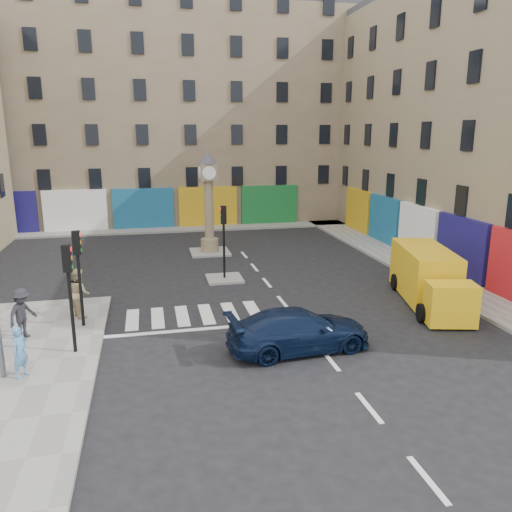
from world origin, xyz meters
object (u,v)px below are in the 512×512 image
object	(u,v)px
clock_pillar	(209,197)
pedestrian_tan	(79,292)
traffic_light_left_near	(69,281)
yellow_van	(428,277)
traffic_light_left_far	(78,263)
traffic_light_island	(224,230)
pedestrian_blue	(20,352)
navy_sedan	(299,330)
pedestrian_dark	(22,314)

from	to	relation	value
clock_pillar	pedestrian_tan	xyz separation A→B (m)	(-6.52, -10.27, -2.41)
traffic_light_left_near	yellow_van	xyz separation A→B (m)	(14.57, 2.43, -1.47)
traffic_light_left_far	traffic_light_island	bearing A→B (deg)	40.60
traffic_light_left_near	yellow_van	world-z (taller)	traffic_light_left_near
traffic_light_left_far	traffic_light_island	xyz separation A→B (m)	(6.30, 5.40, -0.03)
traffic_light_left_far	pedestrian_blue	distance (m)	4.47
traffic_light_left_near	traffic_light_island	distance (m)	10.03
traffic_light_left_near	pedestrian_tan	xyz separation A→B (m)	(-0.22, 3.52, -1.49)
clock_pillar	navy_sedan	distance (m)	15.27
traffic_light_left_far	clock_pillar	size ratio (longest dim) A/B	0.61
traffic_light_left_far	pedestrian_tan	size ratio (longest dim) A/B	1.88
traffic_light_left_far	navy_sedan	size ratio (longest dim) A/B	0.74
traffic_light_left_far	pedestrian_dark	xyz separation A→B (m)	(-1.93, -0.80, -1.54)
clock_pillar	yellow_van	bearing A→B (deg)	-53.97
traffic_light_left_far	traffic_light_island	size ratio (longest dim) A/B	1.00
yellow_van	traffic_light_island	bearing A→B (deg)	160.73
traffic_light_island	clock_pillar	world-z (taller)	clock_pillar
traffic_light_left_near	clock_pillar	size ratio (longest dim) A/B	0.61
traffic_light_island	pedestrian_tan	size ratio (longest dim) A/B	1.88
pedestrian_tan	pedestrian_blue	bearing A→B (deg)	141.73
pedestrian_tan	yellow_van	bearing A→B (deg)	-120.17
clock_pillar	navy_sedan	world-z (taller)	clock_pillar
traffic_light_island	pedestrian_dark	world-z (taller)	traffic_light_island
traffic_light_island	pedestrian_blue	size ratio (longest dim) A/B	2.29
traffic_light_left_far	pedestrian_blue	bearing A→B (deg)	-108.60
clock_pillar	pedestrian_tan	distance (m)	12.41
clock_pillar	pedestrian_blue	bearing A→B (deg)	-116.44
traffic_light_left_near	pedestrian_dark	bearing A→B (deg)	140.31
traffic_light_left_near	pedestrian_tan	distance (m)	3.83
yellow_van	pedestrian_dark	bearing A→B (deg)	-163.40
pedestrian_tan	traffic_light_left_far	bearing A→B (deg)	165.22
traffic_light_island	traffic_light_left_far	bearing A→B (deg)	-139.40
pedestrian_tan	pedestrian_dark	xyz separation A→B (m)	(-1.71, -1.92, -0.06)
clock_pillar	traffic_light_left_near	bearing A→B (deg)	-114.55
clock_pillar	navy_sedan	xyz separation A→B (m)	(1.22, -14.95, -2.82)
yellow_van	navy_sedan	bearing A→B (deg)	-139.26
yellow_van	pedestrian_dark	distance (m)	16.52
traffic_light_island	navy_sedan	size ratio (longest dim) A/B	0.74
traffic_light_left_near	yellow_van	distance (m)	14.84
pedestrian_dark	traffic_light_island	bearing A→B (deg)	-21.91
yellow_van	traffic_light_left_far	bearing A→B (deg)	-166.14
clock_pillar	yellow_van	distance (m)	14.25
yellow_van	traffic_light_left_near	bearing A→B (deg)	-156.79
traffic_light_island	navy_sedan	distance (m)	9.23
traffic_light_left_near	traffic_light_left_far	size ratio (longest dim) A/B	1.00
traffic_light_left_near	pedestrian_dark	size ratio (longest dim) A/B	2.00
traffic_light_island	pedestrian_dark	xyz separation A→B (m)	(-8.23, -6.20, -1.51)
traffic_light_island	pedestrian_tan	xyz separation A→B (m)	(-6.52, -4.28, -1.46)
traffic_light_left_far	pedestrian_tan	world-z (taller)	traffic_light_left_far
traffic_light_left_near	navy_sedan	xyz separation A→B (m)	(7.52, -1.16, -1.89)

